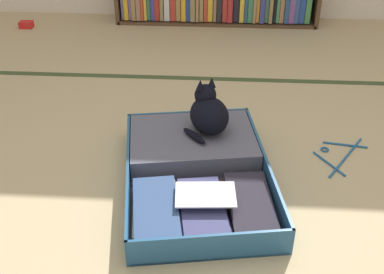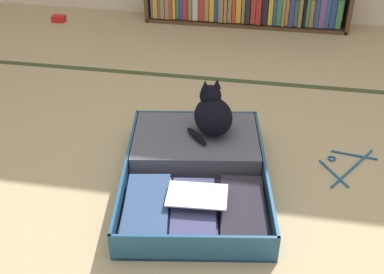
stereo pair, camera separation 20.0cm
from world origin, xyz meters
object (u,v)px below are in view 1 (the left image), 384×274
black_cat (208,113)px  clothes_hanger (339,155)px  open_suitcase (195,168)px  small_red_pouch (26,25)px

black_cat → clothes_hanger: black_cat is taller
open_suitcase → small_red_pouch: (-1.42, 1.80, -0.03)m
black_cat → clothes_hanger: size_ratio=0.83×
small_red_pouch → black_cat: bearing=-47.4°
black_cat → small_red_pouch: (-1.47, 1.60, -0.19)m
open_suitcase → black_cat: 0.27m
clothes_hanger → small_red_pouch: (-2.10, 1.59, 0.02)m
clothes_hanger → black_cat: bearing=-179.4°
open_suitcase → small_red_pouch: open_suitcase is taller
black_cat → small_red_pouch: black_cat is taller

